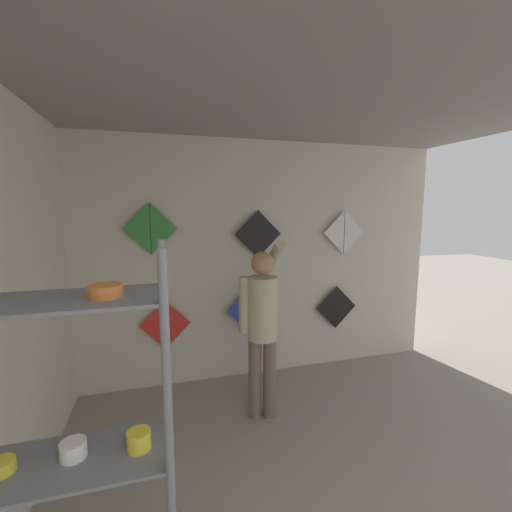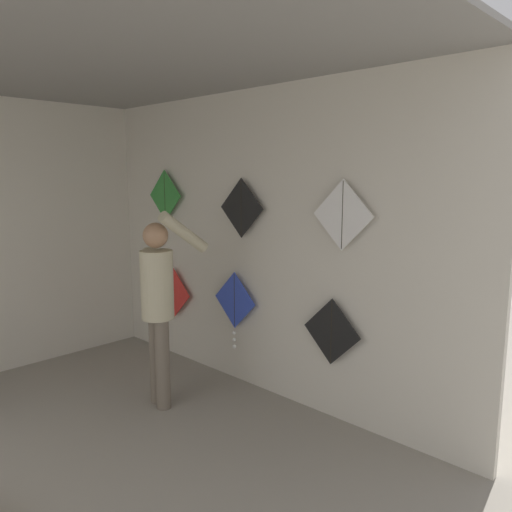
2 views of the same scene
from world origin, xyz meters
TOP-DOWN VIEW (x-y plane):
  - back_panel at (0.00, 4.18)m, footprint 4.77×0.06m
  - ceiling_slab at (0.00, 2.08)m, footprint 4.77×4.95m
  - shelf_rack at (-1.49, 1.51)m, footprint 0.87×0.33m
  - shopkeeper at (-0.16, 3.28)m, footprint 0.43×0.56m
  - kite_0 at (-1.04, 4.09)m, footprint 0.56×0.01m
  - kite_1 at (-0.06, 4.09)m, footprint 0.56×0.04m
  - kite_2 at (1.09, 4.09)m, footprint 0.56×0.01m
  - kite_3 at (-1.15, 4.09)m, footprint 0.56×0.01m
  - kite_4 at (0.04, 4.09)m, footprint 0.56×0.01m
  - kite_5 at (1.16, 4.09)m, footprint 0.56×0.01m

SIDE VIEW (x-z plane):
  - kite_0 at x=-1.04m, z-range 0.46..1.02m
  - kite_2 at x=1.09m, z-range 0.49..1.04m
  - kite_1 at x=-0.06m, z-range 0.40..1.17m
  - shopkeeper at x=-0.16m, z-range 0.11..1.85m
  - shelf_rack at x=-1.49m, z-range 0.15..2.07m
  - back_panel at x=0.00m, z-range 0.00..2.80m
  - kite_5 at x=1.16m, z-range 1.44..2.00m
  - kite_4 at x=0.04m, z-range 1.45..2.01m
  - kite_3 at x=-1.15m, z-range 1.53..2.09m
  - ceiling_slab at x=0.00m, z-range 2.80..2.84m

